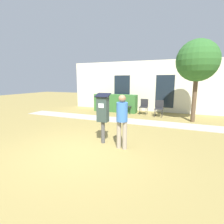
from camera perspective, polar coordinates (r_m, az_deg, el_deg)
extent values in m
plane|color=olive|center=(5.11, -10.16, -12.65)|extent=(40.00, 40.00, 0.00)
cube|color=#A3A099|center=(8.67, 4.80, -2.84)|extent=(12.00, 1.10, 0.02)
cube|color=beige|center=(11.64, 10.07, 8.30)|extent=(10.00, 0.24, 3.20)
cube|color=#19232D|center=(11.92, 3.26, 7.04)|extent=(1.10, 0.02, 2.00)
cube|color=#19232D|center=(11.29, 16.85, 6.43)|extent=(1.10, 0.02, 2.00)
cylinder|color=#4C4C4C|center=(5.59, -2.95, -6.64)|extent=(0.12, 0.12, 0.70)
cube|color=#2D3D38|center=(5.42, -3.02, 0.96)|extent=(0.34, 0.22, 0.80)
cube|color=silver|center=(5.30, -3.58, 2.05)|extent=(0.18, 0.01, 0.14)
cube|color=black|center=(5.37, -3.07, 5.52)|extent=(0.44, 0.31, 0.12)
cylinder|color=gray|center=(5.16, 2.27, -7.41)|extent=(0.13, 0.13, 0.82)
cylinder|color=gray|center=(5.10, 4.18, -7.64)|extent=(0.13, 0.13, 0.82)
cylinder|color=#386BB7|center=(4.96, 3.30, 0.03)|extent=(0.32, 0.32, 0.55)
sphere|color=#8C6647|center=(4.91, 3.35, 4.40)|extent=(0.21, 0.21, 0.21)
cylinder|color=#262628|center=(10.42, 3.93, 0.53)|extent=(0.03, 0.03, 0.42)
cylinder|color=#262628|center=(10.31, 5.93, 0.39)|extent=(0.03, 0.03, 0.42)
cylinder|color=#262628|center=(10.78, 4.60, 0.85)|extent=(0.03, 0.03, 0.42)
cylinder|color=#262628|center=(10.67, 6.53, 0.71)|extent=(0.03, 0.03, 0.42)
cube|color=#262628|center=(10.51, 5.27, 1.85)|extent=(0.44, 0.44, 0.04)
cube|color=#262628|center=(10.67, 5.62, 3.26)|extent=(0.44, 0.04, 0.44)
cylinder|color=#262628|center=(10.24, 8.93, 0.25)|extent=(0.03, 0.03, 0.42)
cylinder|color=#262628|center=(10.16, 11.01, 0.10)|extent=(0.03, 0.03, 0.42)
cylinder|color=#262628|center=(10.60, 9.43, 0.58)|extent=(0.03, 0.03, 0.42)
cylinder|color=#262628|center=(10.52, 11.44, 0.44)|extent=(0.03, 0.03, 0.42)
cube|color=#262628|center=(10.34, 10.24, 1.60)|extent=(0.44, 0.44, 0.04)
cube|color=#262628|center=(10.50, 10.53, 3.03)|extent=(0.44, 0.04, 0.44)
cylinder|color=#262628|center=(9.74, 13.69, -0.44)|extent=(0.03, 0.03, 0.42)
cylinder|color=#262628|center=(9.69, 15.91, -0.60)|extent=(0.03, 0.03, 0.42)
cylinder|color=#262628|center=(10.11, 14.04, -0.07)|extent=(0.03, 0.03, 0.42)
cylinder|color=#262628|center=(10.06, 16.18, -0.22)|extent=(0.03, 0.03, 0.42)
cube|color=#262628|center=(9.86, 15.02, 0.98)|extent=(0.44, 0.44, 0.04)
cube|color=#262628|center=(10.02, 15.24, 2.50)|extent=(0.44, 0.04, 0.44)
cube|color=#33662D|center=(11.11, 1.08, 2.93)|extent=(2.76, 0.60, 1.10)
cylinder|color=brown|center=(9.17, 25.27, 3.83)|extent=(0.20, 0.20, 2.20)
sphere|color=#2D6028|center=(9.17, 26.14, 14.84)|extent=(1.90, 1.90, 1.90)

